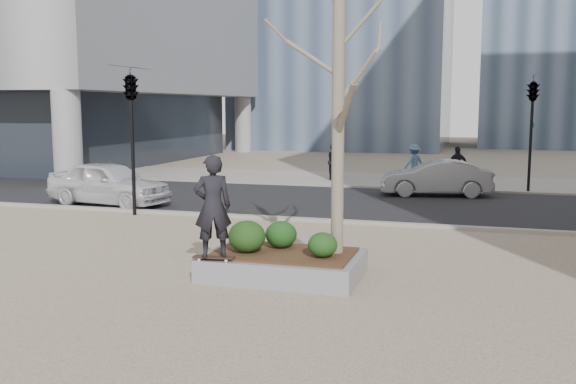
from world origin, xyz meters
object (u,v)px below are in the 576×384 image
(planter, at_px, (283,265))
(skateboard, at_px, (214,259))
(skateboarder, at_px, (213,206))
(police_car, at_px, (109,183))

(planter, xyz_separation_m, skateboard, (-1.10, -0.88, 0.26))
(planter, relative_size, skateboarder, 1.57)
(skateboard, height_order, skateboarder, skateboarder)
(skateboarder, relative_size, police_car, 0.44)
(planter, distance_m, police_car, 10.88)
(planter, relative_size, skateboard, 3.85)
(skateboarder, bearing_deg, planter, -170.77)
(skateboard, relative_size, skateboarder, 0.41)
(planter, distance_m, skateboarder, 1.89)
(planter, height_order, skateboarder, skateboarder)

